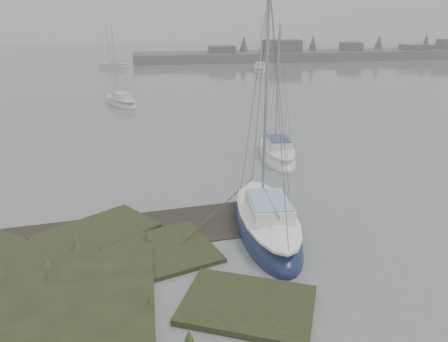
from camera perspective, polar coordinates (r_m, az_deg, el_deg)
ground at (r=40.88m, az=-7.10°, el=9.23°), size 160.00×160.00×0.00m
far_shoreline at (r=77.80m, az=12.35°, el=14.67°), size 60.00×8.00×4.15m
sailboat_main at (r=16.11m, az=5.59°, el=-6.97°), size 2.44×6.53×9.07m
sailboat_white at (r=24.25m, az=6.96°, el=2.28°), size 2.22×5.47×7.54m
sailboat_far_a at (r=39.06m, az=-13.30°, el=8.68°), size 3.82×5.20×7.08m
sailboat_far_b at (r=60.45m, az=4.73°, el=13.04°), size 2.86×5.87×7.95m
sailboat_far_c at (r=66.55m, az=-14.14°, el=13.12°), size 4.71×1.69×6.58m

